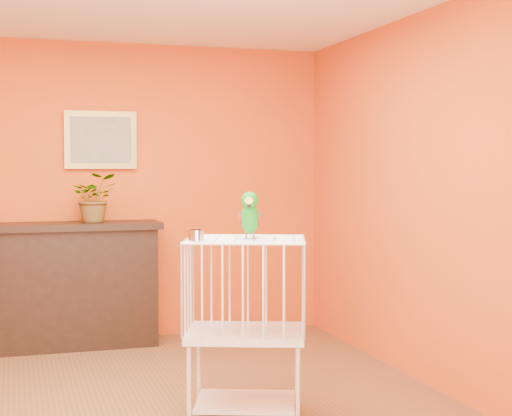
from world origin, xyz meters
name	(u,v)px	position (x,y,z in m)	size (l,w,h in m)	color
ground	(143,416)	(0.00, 0.00, 0.00)	(4.50, 4.50, 0.00)	brown
room_shell	(141,156)	(0.00, 0.00, 1.58)	(4.50, 4.50, 4.50)	#E94B15
console_cabinet	(76,285)	(-0.24, 2.00, 0.53)	(1.41, 0.51, 1.05)	black
potted_plant	(95,203)	(-0.08, 2.05, 1.21)	(0.37, 0.41, 0.32)	#26722D
framed_picture	(101,140)	(0.00, 2.22, 1.75)	(0.62, 0.04, 0.50)	#B89241
birdcage	(245,324)	(0.60, -0.19, 0.56)	(0.84, 0.74, 1.08)	silver
feed_cup	(196,235)	(0.28, -0.27, 1.12)	(0.09, 0.09, 0.06)	silver
parrot	(250,215)	(0.61, -0.24, 1.23)	(0.16, 0.26, 0.29)	#59544C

